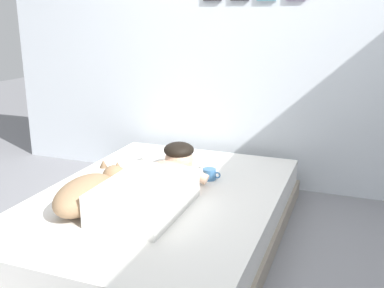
% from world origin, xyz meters
% --- Properties ---
extents(ground_plane, '(12.97, 12.97, 0.00)m').
position_xyz_m(ground_plane, '(0.00, 0.00, 0.00)').
color(ground_plane, gray).
extents(back_wall, '(4.48, 0.12, 2.50)m').
position_xyz_m(back_wall, '(-0.00, 1.45, 1.25)').
color(back_wall, silver).
rests_on(back_wall, ground).
extents(bed, '(1.47, 2.03, 0.29)m').
position_xyz_m(bed, '(-0.29, 0.28, 0.14)').
color(bed, gray).
rests_on(bed, ground).
extents(pillow, '(0.52, 0.32, 0.11)m').
position_xyz_m(pillow, '(-0.42, 0.80, 0.35)').
color(pillow, white).
rests_on(pillow, bed).
extents(person_lying, '(0.43, 0.92, 0.27)m').
position_xyz_m(person_lying, '(-0.25, 0.16, 0.40)').
color(person_lying, white).
rests_on(person_lying, bed).
extents(dog, '(0.26, 0.57, 0.21)m').
position_xyz_m(dog, '(-0.56, -0.07, 0.40)').
color(dog, '#9E7A56').
rests_on(dog, bed).
extents(coffee_cup, '(0.12, 0.09, 0.07)m').
position_xyz_m(coffee_cup, '(-0.07, 0.63, 0.33)').
color(coffee_cup, teal).
rests_on(coffee_cup, bed).
extents(cell_phone, '(0.07, 0.14, 0.01)m').
position_xyz_m(cell_phone, '(-0.14, -0.10, 0.30)').
color(cell_phone, black).
rests_on(cell_phone, bed).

